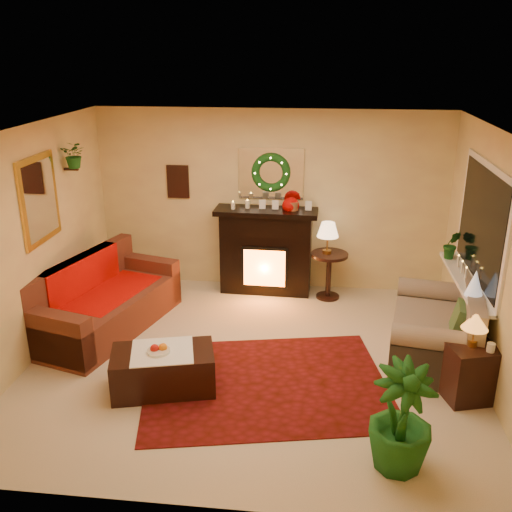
# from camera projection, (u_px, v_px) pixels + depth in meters

# --- Properties ---
(floor) EXTENTS (5.00, 5.00, 0.00)m
(floor) POSITION_uv_depth(u_px,v_px,m) (253.00, 360.00, 6.55)
(floor) COLOR beige
(floor) RESTS_ON ground
(ceiling) EXTENTS (5.00, 5.00, 0.00)m
(ceiling) POSITION_uv_depth(u_px,v_px,m) (252.00, 131.00, 5.65)
(ceiling) COLOR white
(ceiling) RESTS_ON ground
(wall_back) EXTENTS (5.00, 5.00, 0.00)m
(wall_back) POSITION_uv_depth(u_px,v_px,m) (271.00, 201.00, 8.19)
(wall_back) COLOR #EFD88C
(wall_back) RESTS_ON ground
(wall_front) EXTENTS (5.00, 5.00, 0.00)m
(wall_front) POSITION_uv_depth(u_px,v_px,m) (214.00, 363.00, 4.00)
(wall_front) COLOR #EFD88C
(wall_front) RESTS_ON ground
(wall_left) EXTENTS (4.50, 4.50, 0.00)m
(wall_left) POSITION_uv_depth(u_px,v_px,m) (30.00, 245.00, 6.36)
(wall_left) COLOR #EFD88C
(wall_left) RESTS_ON ground
(wall_right) EXTENTS (4.50, 4.50, 0.00)m
(wall_right) POSITION_uv_depth(u_px,v_px,m) (494.00, 264.00, 5.83)
(wall_right) COLOR #EFD88C
(wall_right) RESTS_ON ground
(area_rug) EXTENTS (2.88, 2.39, 0.01)m
(area_rug) POSITION_uv_depth(u_px,v_px,m) (266.00, 383.00, 6.09)
(area_rug) COLOR maroon
(area_rug) RESTS_ON floor
(sofa) EXTENTS (1.47, 2.28, 0.91)m
(sofa) POSITION_uv_depth(u_px,v_px,m) (106.00, 298.00, 7.14)
(sofa) COLOR brown
(sofa) RESTS_ON floor
(red_throw) EXTENTS (0.83, 1.35, 0.02)m
(red_throw) POSITION_uv_depth(u_px,v_px,m) (107.00, 291.00, 7.26)
(red_throw) COLOR red
(red_throw) RESTS_ON sofa
(fireplace) EXTENTS (1.29, 0.44, 1.18)m
(fireplace) POSITION_uv_depth(u_px,v_px,m) (266.00, 255.00, 8.23)
(fireplace) COLOR black
(fireplace) RESTS_ON floor
(poinsettia) EXTENTS (0.24, 0.24, 0.24)m
(poinsettia) POSITION_uv_depth(u_px,v_px,m) (291.00, 206.00, 7.95)
(poinsettia) COLOR #B60300
(poinsettia) RESTS_ON fireplace
(mantel_candle_a) EXTENTS (0.06, 0.06, 0.18)m
(mantel_candle_a) POSITION_uv_depth(u_px,v_px,m) (233.00, 208.00, 7.97)
(mantel_candle_a) COLOR white
(mantel_candle_a) RESTS_ON fireplace
(mantel_candle_b) EXTENTS (0.06, 0.06, 0.19)m
(mantel_candle_b) POSITION_uv_depth(u_px,v_px,m) (247.00, 207.00, 8.02)
(mantel_candle_b) COLOR silver
(mantel_candle_b) RESTS_ON fireplace
(mantel_mirror) EXTENTS (0.92, 0.02, 0.72)m
(mantel_mirror) POSITION_uv_depth(u_px,v_px,m) (271.00, 174.00, 8.04)
(mantel_mirror) COLOR white
(mantel_mirror) RESTS_ON wall_back
(wreath) EXTENTS (0.55, 0.11, 0.55)m
(wreath) POSITION_uv_depth(u_px,v_px,m) (271.00, 173.00, 7.99)
(wreath) COLOR #194719
(wreath) RESTS_ON wall_back
(wall_art) EXTENTS (0.32, 0.03, 0.48)m
(wall_art) POSITION_uv_depth(u_px,v_px,m) (178.00, 182.00, 8.23)
(wall_art) COLOR #381E11
(wall_art) RESTS_ON wall_back
(gold_mirror) EXTENTS (0.03, 0.84, 1.00)m
(gold_mirror) POSITION_uv_depth(u_px,v_px,m) (39.00, 200.00, 6.48)
(gold_mirror) COLOR gold
(gold_mirror) RESTS_ON wall_left
(hanging_plant) EXTENTS (0.33, 0.28, 0.36)m
(hanging_plant) POSITION_uv_depth(u_px,v_px,m) (76.00, 168.00, 7.09)
(hanging_plant) COLOR #194719
(hanging_plant) RESTS_ON wall_left
(loveseat) EXTENTS (1.17, 1.70, 0.91)m
(loveseat) POSITION_uv_depth(u_px,v_px,m) (435.00, 323.00, 6.51)
(loveseat) COLOR gray
(loveseat) RESTS_ON floor
(window_frame) EXTENTS (0.03, 1.86, 1.36)m
(window_frame) POSITION_uv_depth(u_px,v_px,m) (482.00, 224.00, 6.26)
(window_frame) COLOR white
(window_frame) RESTS_ON wall_right
(window_glass) EXTENTS (0.02, 1.70, 1.22)m
(window_glass) POSITION_uv_depth(u_px,v_px,m) (481.00, 224.00, 6.26)
(window_glass) COLOR black
(window_glass) RESTS_ON wall_right
(window_sill) EXTENTS (0.22, 1.86, 0.04)m
(window_sill) POSITION_uv_depth(u_px,v_px,m) (465.00, 281.00, 6.51)
(window_sill) COLOR white
(window_sill) RESTS_ON wall_right
(mini_tree) EXTENTS (0.18, 0.18, 0.28)m
(mini_tree) POSITION_uv_depth(u_px,v_px,m) (475.00, 283.00, 6.03)
(mini_tree) COLOR silver
(mini_tree) RESTS_ON window_sill
(sill_plant) EXTENTS (0.26, 0.21, 0.48)m
(sill_plant) POSITION_uv_depth(u_px,v_px,m) (452.00, 244.00, 7.08)
(sill_plant) COLOR #183F15
(sill_plant) RESTS_ON window_sill
(side_table_round) EXTENTS (0.61, 0.61, 0.67)m
(side_table_round) POSITION_uv_depth(u_px,v_px,m) (329.00, 276.00, 8.07)
(side_table_round) COLOR black
(side_table_round) RESTS_ON floor
(lamp_cream) EXTENTS (0.30, 0.30, 0.46)m
(lamp_cream) POSITION_uv_depth(u_px,v_px,m) (327.00, 239.00, 7.88)
(lamp_cream) COLOR #FFCA8D
(lamp_cream) RESTS_ON side_table_round
(end_table_square) EXTENTS (0.60, 0.60, 0.59)m
(end_table_square) POSITION_uv_depth(u_px,v_px,m) (468.00, 373.00, 5.79)
(end_table_square) COLOR black
(end_table_square) RESTS_ON floor
(lamp_tiffany) EXTENTS (0.26, 0.26, 0.38)m
(lamp_tiffany) POSITION_uv_depth(u_px,v_px,m) (474.00, 332.00, 5.61)
(lamp_tiffany) COLOR orange
(lamp_tiffany) RESTS_ON end_table_square
(coffee_table) EXTENTS (1.16, 0.82, 0.44)m
(coffee_table) POSITION_uv_depth(u_px,v_px,m) (164.00, 371.00, 5.93)
(coffee_table) COLOR black
(coffee_table) RESTS_ON floor
(fruit_bowl) EXTENTS (0.24, 0.24, 0.05)m
(fruit_bowl) POSITION_uv_depth(u_px,v_px,m) (159.00, 352.00, 5.83)
(fruit_bowl) COLOR silver
(fruit_bowl) RESTS_ON coffee_table
(floor_palm) EXTENTS (2.11, 2.11, 2.93)m
(floor_palm) POSITION_uv_depth(u_px,v_px,m) (401.00, 422.00, 4.75)
(floor_palm) COLOR #163416
(floor_palm) RESTS_ON floor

